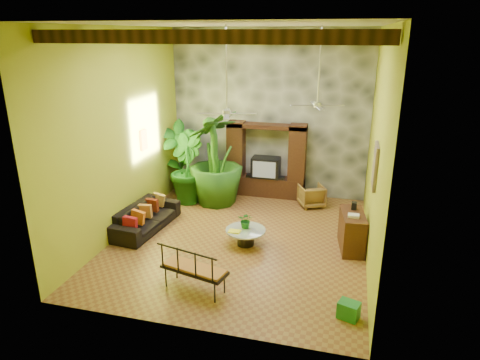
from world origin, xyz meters
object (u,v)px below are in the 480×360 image
(tall_plant_a, at_px, (179,158))
(tall_plant_b, at_px, (186,168))
(green_bin, at_px, (349,310))
(entertainment_center, at_px, (266,166))
(wicker_armchair, at_px, (311,196))
(sofa, at_px, (146,217))
(iron_bench, at_px, (193,267))
(ceiling_fan_front, at_px, (227,103))
(ceiling_fan_back, at_px, (318,96))
(coffee_table, at_px, (246,235))
(side_console, at_px, (352,231))
(tall_plant_c, at_px, (216,158))

(tall_plant_a, xyz_separation_m, tall_plant_b, (0.41, -0.52, -0.11))
(tall_plant_b, distance_m, green_bin, 6.71)
(entertainment_center, xyz_separation_m, wicker_armchair, (1.48, -0.54, -0.65))
(sofa, xyz_separation_m, iron_bench, (2.20, -2.40, 0.23))
(ceiling_fan_front, bearing_deg, entertainment_center, 86.76)
(ceiling_fan_back, distance_m, green_bin, 5.04)
(sofa, bearing_deg, iron_bench, -131.78)
(ceiling_fan_back, relative_size, green_bin, 5.12)
(green_bin, bearing_deg, tall_plant_b, 136.86)
(ceiling_fan_back, bearing_deg, coffee_table, -133.88)
(tall_plant_b, height_order, green_bin, tall_plant_b)
(side_console, bearing_deg, tall_plant_c, 145.64)
(side_console, bearing_deg, tall_plant_b, 151.14)
(entertainment_center, bearing_deg, coffee_table, -86.67)
(ceiling_fan_front, height_order, tall_plant_b, ceiling_fan_front)
(wicker_armchair, height_order, tall_plant_a, tall_plant_a)
(tall_plant_a, relative_size, iron_bench, 1.65)
(sofa, height_order, tall_plant_a, tall_plant_a)
(wicker_armchair, relative_size, side_console, 0.62)
(coffee_table, relative_size, iron_bench, 0.67)
(ceiling_fan_back, distance_m, side_console, 3.29)
(iron_bench, bearing_deg, ceiling_fan_back, 76.08)
(tall_plant_b, height_order, coffee_table, tall_plant_b)
(ceiling_fan_back, relative_size, wicker_armchair, 2.67)
(tall_plant_a, xyz_separation_m, coffee_table, (2.80, -2.81, -0.91))
(tall_plant_b, relative_size, side_console, 1.87)
(ceiling_fan_front, relative_size, tall_plant_c, 0.67)
(side_console, height_order, green_bin, side_console)
(wicker_armchair, height_order, tall_plant_c, tall_plant_c)
(wicker_armchair, bearing_deg, ceiling_fan_front, 35.60)
(green_bin, bearing_deg, ceiling_fan_back, 105.80)
(entertainment_center, distance_m, ceiling_fan_back, 3.50)
(wicker_armchair, distance_m, tall_plant_a, 4.17)
(tall_plant_b, relative_size, tall_plant_c, 0.76)
(sofa, distance_m, side_console, 5.18)
(entertainment_center, height_order, side_console, entertainment_center)
(entertainment_center, xyz_separation_m, coffee_table, (0.20, -3.39, -0.71))
(ceiling_fan_back, height_order, side_console, ceiling_fan_back)
(entertainment_center, xyz_separation_m, tall_plant_b, (-2.20, -1.10, 0.09))
(side_console, bearing_deg, ceiling_fan_back, 127.87)
(entertainment_center, height_order, tall_plant_b, entertainment_center)
(ceiling_fan_back, bearing_deg, iron_bench, -117.74)
(iron_bench, xyz_separation_m, side_console, (2.97, 2.62, -0.10))
(tall_plant_b, bearing_deg, entertainment_center, 26.66)
(tall_plant_b, bearing_deg, tall_plant_a, 127.98)
(ceiling_fan_front, xyz_separation_m, tall_plant_b, (-2.00, 2.43, -2.35))
(iron_bench, bearing_deg, tall_plant_b, 126.63)
(iron_bench, distance_m, green_bin, 2.99)
(ceiling_fan_back, bearing_deg, ceiling_fan_front, -138.37)
(side_console, bearing_deg, ceiling_fan_front, -176.45)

